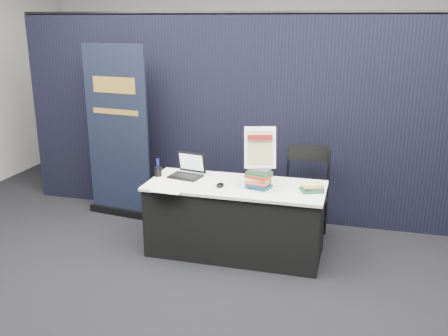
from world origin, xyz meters
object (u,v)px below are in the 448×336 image
at_px(display_table, 235,219).
at_px(stacking_chair, 305,190).
at_px(book_stack_short, 313,187).
at_px(laptop, 187,171).
at_px(book_stack_tall, 259,178).
at_px(info_sign, 260,148).
at_px(pullup_banner, 118,143).

bearing_deg(display_table, stacking_chair, 38.33).
height_order(book_stack_short, stacking_chair, stacking_chair).
xyz_separation_m(display_table, laptop, (-0.57, 0.12, 0.43)).
bearing_deg(book_stack_short, stacking_chair, 102.67).
bearing_deg(display_table, book_stack_short, -1.05).
xyz_separation_m(book_stack_tall, info_sign, (0.00, 0.03, 0.30)).
xyz_separation_m(info_sign, pullup_banner, (-1.86, 0.66, -0.23)).
height_order(info_sign, stacking_chair, info_sign).
height_order(pullup_banner, stacking_chair, pullup_banner).
distance_m(laptop, pullup_banner, 1.18).
xyz_separation_m(laptop, stacking_chair, (1.22, 0.39, -0.23)).
distance_m(book_stack_short, pullup_banner, 2.48).
bearing_deg(display_table, book_stack_tall, -11.15).
relative_size(laptop, info_sign, 0.86).
xyz_separation_m(book_stack_tall, book_stack_short, (0.53, 0.03, -0.06)).
height_order(display_table, book_stack_tall, book_stack_tall).
distance_m(book_stack_tall, pullup_banner, 1.99).
height_order(info_sign, pullup_banner, pullup_banner).
bearing_deg(info_sign, book_stack_short, -15.65).
bearing_deg(book_stack_tall, stacking_chair, 54.25).
height_order(display_table, laptop, laptop).
distance_m(display_table, laptop, 0.72).
bearing_deg(pullup_banner, laptop, -18.59).
distance_m(display_table, info_sign, 0.81).
bearing_deg(laptop, book_stack_short, 4.54).
xyz_separation_m(display_table, info_sign, (0.25, -0.02, 0.78)).
bearing_deg(book_stack_short, info_sign, -179.57).
bearing_deg(book_stack_tall, laptop, 168.04).
relative_size(display_table, pullup_banner, 0.86).
height_order(display_table, info_sign, info_sign).
relative_size(book_stack_short, stacking_chair, 0.23).
distance_m(display_table, book_stack_tall, 0.54).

